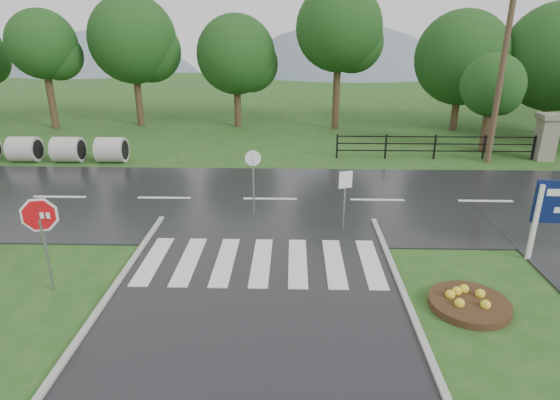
{
  "coord_description": "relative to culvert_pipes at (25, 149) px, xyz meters",
  "views": [
    {
      "loc": [
        0.83,
        -6.42,
        6.15
      ],
      "look_at": [
        0.49,
        6.0,
        1.5
      ],
      "focal_mm": 30.0,
      "sensor_mm": 36.0,
      "label": 1
    }
  ],
  "objects": [
    {
      "name": "ground",
      "position": [
        11.99,
        -15.0,
        -0.6
      ],
      "size": [
        120.0,
        120.0,
        0.0
      ],
      "primitive_type": "plane",
      "color": "#234D19",
      "rests_on": "ground"
    },
    {
      "name": "main_road",
      "position": [
        11.99,
        -5.0,
        -0.6
      ],
      "size": [
        90.0,
        8.0,
        0.04
      ],
      "primitive_type": "cube",
      "color": "black",
      "rests_on": "ground"
    },
    {
      "name": "crosswalk",
      "position": [
        11.99,
        -10.0,
        -0.54
      ],
      "size": [
        6.5,
        2.8,
        0.02
      ],
      "color": "silver",
      "rests_on": "ground"
    },
    {
      "name": "pillar_west",
      "position": [
        24.99,
        1.0,
        0.58
      ],
      "size": [
        1.0,
        1.0,
        2.24
      ],
      "color": "gray",
      "rests_on": "ground"
    },
    {
      "name": "fence_west",
      "position": [
        19.74,
        1.0,
        0.12
      ],
      "size": [
        9.58,
        0.08,
        1.2
      ],
      "color": "black",
      "rests_on": "ground"
    },
    {
      "name": "hills",
      "position": [
        15.48,
        50.0,
        -16.14
      ],
      "size": [
        102.0,
        48.0,
        48.0
      ],
      "color": "slate",
      "rests_on": "ground"
    },
    {
      "name": "treeline",
      "position": [
        12.99,
        9.0,
        -0.6
      ],
      "size": [
        83.2,
        5.2,
        10.0
      ],
      "color": "#143C12",
      "rests_on": "ground"
    },
    {
      "name": "culvert_pipes",
      "position": [
        0.0,
        0.0,
        0.0
      ],
      "size": [
        9.7,
        1.2,
        1.2
      ],
      "color": "#9E9B93",
      "rests_on": "ground"
    },
    {
      "name": "stop_sign",
      "position": [
        6.94,
        -11.52,
        1.2
      ],
      "size": [
        1.12,
        0.29,
        2.58
      ],
      "color": "#939399",
      "rests_on": "ground"
    },
    {
      "name": "flower_bed",
      "position": [
        16.95,
        -12.0,
        -0.46
      ],
      "size": [
        1.84,
        1.84,
        0.37
      ],
      "color": "#332111",
      "rests_on": "ground"
    },
    {
      "name": "reg_sign_small",
      "position": [
        14.46,
        -7.74,
        0.82
      ],
      "size": [
        0.42,
        0.17,
        1.99
      ],
      "color": "#939399",
      "rests_on": "ground"
    },
    {
      "name": "reg_sign_round",
      "position": [
        11.51,
        -6.46,
        0.84
      ],
      "size": [
        0.53,
        0.08,
        2.29
      ],
      "color": "#939399",
      "rests_on": "ground"
    },
    {
      "name": "utility_pole_east",
      "position": [
        22.17,
        0.5,
        3.44
      ],
      "size": [
        1.39,
        0.41,
        7.94
      ],
      "color": "#473523",
      "rests_on": "ground"
    },
    {
      "name": "entrance_tree_left",
      "position": [
        22.69,
        2.5,
        2.76
      ],
      "size": [
        3.08,
        3.08,
        4.93
      ],
      "color": "#3D2B1C",
      "rests_on": "ground"
    }
  ]
}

